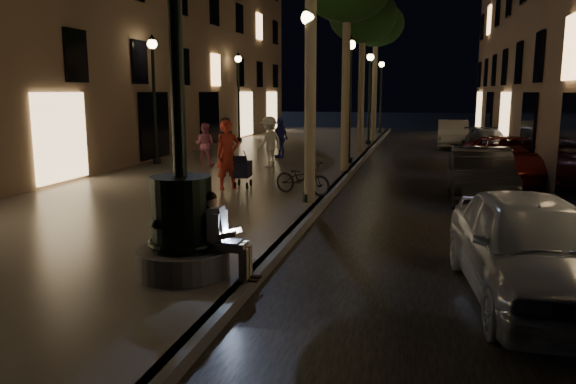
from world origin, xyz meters
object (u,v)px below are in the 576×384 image
(car_front, at_px, (532,247))
(pedestrian_dark, at_px, (225,138))
(lamp_curb_a, at_px, (308,78))
(pedestrian_pink, at_px, (205,144))
(car_rear, at_px, (486,144))
(car_fifth, at_px, (453,134))
(stroller, at_px, (243,169))
(car_third, at_px, (507,159))
(lamp_left_c, at_px, (239,86))
(tree_third, at_px, (363,17))
(lamp_curb_d, at_px, (381,87))
(tree_far, at_px, (376,25))
(seated_man_laptop, at_px, (221,232))
(car_second, at_px, (480,175))
(pedestrian_white, at_px, (269,142))
(fountain_lamppost, at_px, (182,209))
(pedestrian_blue, at_px, (280,138))
(pedestrian_red, at_px, (228,155))
(lamp_curb_c, at_px, (370,85))
(lamp_left_b, at_px, (154,83))
(bicycle, at_px, (303,178))
(lamp_curb_b, at_px, (350,83))

(car_front, distance_m, pedestrian_dark, 16.53)
(lamp_curb_a, bearing_deg, pedestrian_pink, 130.60)
(car_rear, xyz_separation_m, car_fifth, (-1.20, 4.75, 0.07))
(stroller, relative_size, car_third, 0.20)
(lamp_left_c, height_order, pedestrian_dark, lamp_left_c)
(tree_third, relative_size, lamp_curb_d, 1.50)
(car_front, xyz_separation_m, car_fifth, (0.00, 22.58, -0.05))
(tree_far, bearing_deg, seated_man_laptop, -90.40)
(car_second, xyz_separation_m, pedestrian_white, (-6.99, 4.11, 0.40))
(tree_far, xyz_separation_m, lamp_curb_a, (-0.08, -18.00, -3.20))
(fountain_lamppost, bearing_deg, pedestrian_blue, 98.69)
(lamp_left_c, bearing_deg, pedestrian_red, -72.82)
(car_rear, xyz_separation_m, pedestrian_pink, (-10.62, -6.51, 0.34))
(lamp_curb_d, distance_m, car_front, 29.77)
(fountain_lamppost, distance_m, tree_far, 24.57)
(pedestrian_blue, xyz_separation_m, pedestrian_dark, (-2.13, -0.74, 0.01))
(lamp_curb_a, xyz_separation_m, car_third, (5.50, 6.14, -2.51))
(pedestrian_pink, distance_m, pedestrian_blue, 3.68)
(lamp_curb_a, xyz_separation_m, lamp_curb_c, (0.00, 16.00, 0.00))
(car_front, bearing_deg, lamp_left_c, 112.42)
(lamp_curb_d, distance_m, car_rear, 13.03)
(lamp_curb_c, xyz_separation_m, pedestrian_blue, (-2.99, -7.03, -2.20))
(lamp_curb_a, xyz_separation_m, car_front, (4.30, -5.36, -2.47))
(lamp_left_b, distance_m, stroller, 7.01)
(bicycle, bearing_deg, tree_third, 17.00)
(tree_far, bearing_deg, lamp_curb_c, -92.29)
(lamp_curb_c, xyz_separation_m, car_second, (4.30, -13.93, -2.52))
(lamp_curb_c, xyz_separation_m, lamp_left_c, (-7.10, 0.00, 0.00))
(lamp_curb_b, relative_size, pedestrian_white, 2.62)
(lamp_left_c, bearing_deg, stroller, -71.30)
(pedestrian_red, distance_m, pedestrian_dark, 7.42)
(car_second, height_order, bicycle, car_second)
(pedestrian_red, bearing_deg, lamp_curb_c, 40.32)
(lamp_curb_a, height_order, lamp_left_c, same)
(car_rear, height_order, pedestrian_white, pedestrian_white)
(stroller, height_order, car_second, car_second)
(tree_far, xyz_separation_m, pedestrian_blue, (-3.07, -9.03, -5.40))
(fountain_lamppost, relative_size, lamp_curb_c, 1.08)
(lamp_curb_a, xyz_separation_m, pedestrian_white, (-2.69, 6.18, -2.12))
(lamp_left_b, xyz_separation_m, car_second, (11.40, -3.93, -2.52))
(car_second, bearing_deg, lamp_left_c, 129.54)
(lamp_curb_b, relative_size, stroller, 4.60)
(seated_man_laptop, xyz_separation_m, lamp_curb_a, (0.09, 6.00, 2.35))
(lamp_curb_b, height_order, pedestrian_red, lamp_curb_b)
(lamp_left_b, distance_m, lamp_left_c, 10.00)
(lamp_curb_d, height_order, bicycle, lamp_curb_d)
(car_second, distance_m, pedestrian_pink, 10.20)
(pedestrian_pink, bearing_deg, lamp_curb_c, -113.86)
(tree_far, distance_m, lamp_curb_a, 18.28)
(stroller, xyz_separation_m, car_second, (6.54, 0.44, -0.00))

